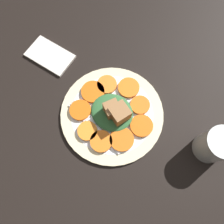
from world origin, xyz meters
The scene contains 15 objects.
table_slab centered at (0.00, 0.00, 1.00)cm, with size 120.00×120.00×2.00cm, color black.
plate centered at (0.00, 0.00, 2.52)cm, with size 27.33×27.33×1.05cm.
carrot_slice_0 centered at (-2.69, -7.52, 3.54)cm, with size 5.10×5.10×0.88cm, color orange.
carrot_slice_1 centered at (1.77, -7.85, 3.54)cm, with size 5.66×5.66×0.88cm, color orange.
carrot_slice_2 centered at (5.87, -4.66, 3.54)cm, with size 6.23×6.23×0.88cm, color orange.
carrot_slice_3 centered at (8.31, 1.07, 3.54)cm, with size 5.92×5.92×0.88cm, color #D45F12.
carrot_slice_4 centered at (5.13, 5.78, 3.54)cm, with size 5.23×5.23×0.88cm, color orange.
carrot_slice_5 centered at (0.28, 8.47, 3.54)cm, with size 5.87×5.87×0.88cm, color orange.
carrot_slice_6 centered at (-5.52, 6.09, 3.54)cm, with size 5.42×5.42×0.88cm, color orange.
carrot_slice_7 centered at (-7.57, 2.23, 3.54)cm, with size 6.36×6.36×0.88cm, color #D45F12.
carrot_slice_8 centered at (-7.43, -3.88, 3.54)cm, with size 5.70×5.70×0.88cm, color #D45F12.
center_pile centered at (0.48, -0.09, 5.18)cm, with size 11.26×10.13×5.88cm.
fork centered at (-2.14, -5.46, 3.30)cm, with size 18.49×6.05×0.40cm.
water_glass centered at (25.40, 5.35, 6.73)cm, with size 7.61×7.61×9.47cm.
napkin centered at (-25.01, 5.38, 2.40)cm, with size 13.21×7.92×0.80cm.
Camera 1 is at (9.47, -14.89, 58.02)cm, focal length 35.00 mm.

